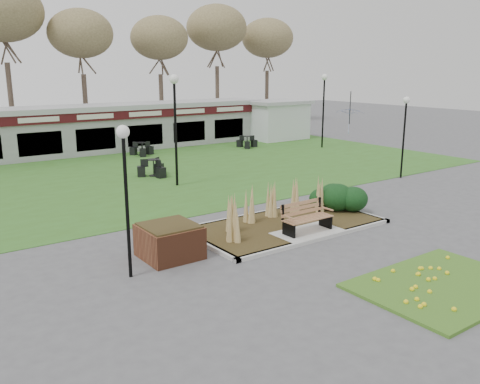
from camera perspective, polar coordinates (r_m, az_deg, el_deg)
ground at (r=16.04m, az=7.94°, el=-4.99°), size 100.00×100.00×0.00m
lawn at (r=25.76m, az=-10.71°, el=2.07°), size 34.00×16.00×0.02m
flower_bed at (r=13.31m, az=21.86°, el=-9.57°), size 4.20×3.00×0.16m
planting_bed at (r=17.71m, az=7.98°, el=-1.95°), size 6.75×3.40×1.27m
park_bench at (r=16.04m, az=7.40°, el=-2.77°), size 1.70×0.66×0.93m
brick_planter at (r=14.21m, az=-7.93°, el=-5.44°), size 1.50×1.50×0.95m
food_pavilion at (r=32.86m, az=-16.80°, el=6.80°), size 24.60×3.40×2.90m
service_hut at (r=37.81m, az=4.12°, el=8.15°), size 4.40×3.40×2.83m
tree_backdrop at (r=40.48m, az=-21.44°, el=17.44°), size 47.24×5.24×10.36m
lamp_post_near_left at (r=12.45m, az=-12.80°, el=2.61°), size 0.32×0.32×3.82m
lamp_post_near_right at (r=25.12m, az=18.05°, el=7.78°), size 0.32×0.32×3.84m
lamp_post_mid_right at (r=22.37m, az=-7.33°, el=9.60°), size 0.40×0.40×4.86m
lamp_post_far_right at (r=33.76m, az=9.40°, el=10.76°), size 0.39×0.39×4.75m
bistro_set_b at (r=31.11m, az=-10.95°, el=4.55°), size 1.37×1.44×0.78m
bistro_set_c at (r=24.96m, az=-9.66°, el=2.41°), size 1.53×1.43×0.82m
bistro_set_d at (r=33.60m, az=0.79°, el=5.45°), size 1.28×1.40×0.75m
patio_umbrella at (r=35.80m, az=12.18°, el=7.77°), size 2.29×2.33×2.49m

